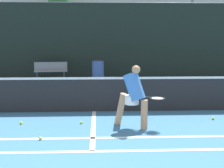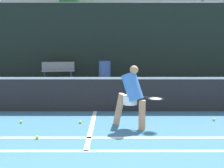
% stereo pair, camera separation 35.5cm
% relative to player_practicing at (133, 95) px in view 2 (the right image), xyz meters
% --- Properties ---
extents(court_baseline_near, '(11.00, 0.10, 0.01)m').
position_rel_player_practicing_xyz_m(court_baseline_near, '(-0.91, -1.50, -0.75)').
color(court_baseline_near, white).
rests_on(court_baseline_near, ground).
extents(court_service_line, '(8.25, 0.10, 0.01)m').
position_rel_player_practicing_xyz_m(court_service_line, '(-0.91, -0.75, -0.75)').
color(court_service_line, white).
rests_on(court_service_line, ground).
extents(court_center_mark, '(0.10, 3.08, 0.01)m').
position_rel_player_practicing_xyz_m(court_center_mark, '(-0.91, 0.04, -0.75)').
color(court_center_mark, white).
rests_on(court_center_mark, ground).
extents(net, '(11.09, 0.09, 1.07)m').
position_rel_player_practicing_xyz_m(net, '(-0.91, 1.58, -0.24)').
color(net, slate).
rests_on(net, ground).
extents(fence_back, '(24.00, 0.06, 3.79)m').
position_rel_player_practicing_xyz_m(fence_back, '(-0.91, 9.20, 1.14)').
color(fence_back, black).
rests_on(fence_back, ground).
extents(player_practicing, '(1.21, 0.69, 1.41)m').
position_rel_player_practicing_xyz_m(player_practicing, '(0.00, 0.00, 0.00)').
color(player_practicing, tan).
rests_on(player_practicing, ground).
extents(tennis_ball_scattered_1, '(0.07, 0.07, 0.07)m').
position_rel_player_practicing_xyz_m(tennis_ball_scattered_1, '(-2.60, 0.36, -0.72)').
color(tennis_ball_scattered_1, '#D1E033').
rests_on(tennis_ball_scattered_1, ground).
extents(tennis_ball_scattered_2, '(0.07, 0.07, 0.07)m').
position_rel_player_practicing_xyz_m(tennis_ball_scattered_2, '(-1.94, -0.81, -0.72)').
color(tennis_ball_scattered_2, '#D1E033').
rests_on(tennis_ball_scattered_2, ground).
extents(tennis_ball_scattered_4, '(0.07, 0.07, 0.07)m').
position_rel_player_practicing_xyz_m(tennis_ball_scattered_4, '(2.04, 0.56, -0.72)').
color(tennis_ball_scattered_4, '#D1E033').
rests_on(tennis_ball_scattered_4, ground).
extents(tennis_ball_scattered_9, '(0.07, 0.07, 0.07)m').
position_rel_player_practicing_xyz_m(tennis_ball_scattered_9, '(-1.19, 0.33, -0.72)').
color(tennis_ball_scattered_9, '#D1E033').
rests_on(tennis_ball_scattered_9, ground).
extents(courtside_bench, '(1.60, 0.57, 0.86)m').
position_rel_player_practicing_xyz_m(courtside_bench, '(-3.05, 8.19, -0.28)').
color(courtside_bench, slate).
rests_on(courtside_bench, ground).
extents(trash_bin, '(0.59, 0.59, 0.99)m').
position_rel_player_practicing_xyz_m(trash_bin, '(-0.79, 7.90, -0.26)').
color(trash_bin, '#384C7F').
rests_on(trash_bin, ground).
extents(parked_car, '(1.78, 4.37, 1.44)m').
position_rel_player_practicing_xyz_m(parked_car, '(-2.05, 12.40, -0.14)').
color(parked_car, navy).
rests_on(parked_car, ground).
extents(tree_mid, '(3.38, 3.38, 3.87)m').
position_rel_player_practicing_xyz_m(tree_mid, '(-6.71, 13.30, 2.63)').
color(tree_mid, brown).
rests_on(tree_mid, ground).
extents(building_far, '(36.00, 2.40, 6.13)m').
position_rel_player_practicing_xyz_m(building_far, '(-0.91, 21.69, 2.32)').
color(building_far, '#B2ADA3').
rests_on(building_far, ground).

